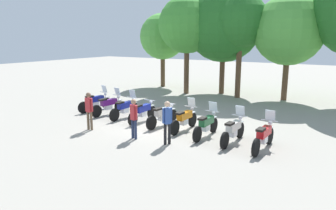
{
  "coord_description": "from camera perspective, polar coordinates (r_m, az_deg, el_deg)",
  "views": [
    {
      "loc": [
        7.64,
        -11.66,
        3.99
      ],
      "look_at": [
        0.0,
        0.5,
        0.9
      ],
      "focal_mm": 33.56,
      "sensor_mm": 36.0,
      "label": 1
    }
  ],
  "objects": [
    {
      "name": "motorcycle_7",
      "position": [
        12.35,
        11.78,
        -4.45
      ],
      "size": [
        0.62,
        2.19,
        1.37
      ],
      "rotation": [
        0.0,
        0.0,
        1.54
      ],
      "color": "black",
      "rests_on": "ground_plane"
    },
    {
      "name": "motorcycle_6",
      "position": [
        12.91,
        6.98,
        -3.56
      ],
      "size": [
        0.62,
        2.19,
        1.37
      ],
      "rotation": [
        0.0,
        0.0,
        1.57
      ],
      "color": "black",
      "rests_on": "ground_plane"
    },
    {
      "name": "motorcycle_5",
      "position": [
        13.72,
        3.01,
        -2.54
      ],
      "size": [
        0.62,
        2.19,
        1.37
      ],
      "rotation": [
        0.0,
        0.0,
        1.56
      ],
      "color": "black",
      "rests_on": "ground_plane"
    },
    {
      "name": "motorcycle_8",
      "position": [
        11.88,
        17.0,
        -5.4
      ],
      "size": [
        0.62,
        2.19,
        1.37
      ],
      "rotation": [
        0.0,
        0.0,
        1.53
      ],
      "color": "black",
      "rests_on": "ground_plane"
    },
    {
      "name": "tree_4",
      "position": [
        21.49,
        21.11,
        12.55
      ],
      "size": [
        4.41,
        4.41,
        6.66
      ],
      "color": "brown",
      "rests_on": "ground_plane"
    },
    {
      "name": "person_2",
      "position": [
        14.09,
        -14.14,
        -0.57
      ],
      "size": [
        0.41,
        0.25,
        1.67
      ],
      "rotation": [
        0.0,
        0.0,
        4.87
      ],
      "color": "brown",
      "rests_on": "ground_plane"
    },
    {
      "name": "tree_3",
      "position": [
        21.54,
        13.06,
        14.59
      ],
      "size": [
        3.49,
        3.49,
        6.81
      ],
      "color": "brown",
      "rests_on": "ground_plane"
    },
    {
      "name": "motorcycle_0",
      "position": [
        17.83,
        -12.98,
        0.6
      ],
      "size": [
        0.69,
        2.18,
        1.37
      ],
      "rotation": [
        0.0,
        0.0,
        1.42
      ],
      "color": "black",
      "rests_on": "ground_plane"
    },
    {
      "name": "tree_0",
      "position": [
        25.91,
        -0.97,
        12.29
      ],
      "size": [
        3.69,
        3.69,
        5.92
      ],
      "color": "brown",
      "rests_on": "ground_plane"
    },
    {
      "name": "motorcycle_2",
      "position": [
        15.97,
        -7.79,
        -0.53
      ],
      "size": [
        0.62,
        2.19,
        1.37
      ],
      "rotation": [
        0.0,
        0.0,
        1.57
      ],
      "color": "black",
      "rests_on": "ground_plane"
    },
    {
      "name": "motorcycle_1",
      "position": [
        16.82,
        -10.71,
        0.02
      ],
      "size": [
        0.68,
        2.18,
        1.37
      ],
      "rotation": [
        0.0,
        0.0,
        1.43
      ],
      "color": "black",
      "rests_on": "ground_plane"
    },
    {
      "name": "tree_1",
      "position": [
        22.68,
        3.48,
        14.32
      ],
      "size": [
        4.01,
        4.01,
        6.88
      ],
      "color": "brown",
      "rests_on": "ground_plane"
    },
    {
      "name": "motorcycle_4",
      "position": [
        14.39,
        -1.0,
        -1.88
      ],
      "size": [
        0.62,
        2.19,
        0.99
      ],
      "rotation": [
        0.0,
        0.0,
        1.49
      ],
      "color": "black",
      "rests_on": "ground_plane"
    },
    {
      "name": "ground_plane",
      "position": [
        14.5,
        -1.05,
        -3.83
      ],
      "size": [
        80.0,
        80.0,
        0.0
      ],
      "primitive_type": "plane",
      "color": "gray"
    },
    {
      "name": "person_0",
      "position": [
        11.81,
        -0.14,
        -2.64
      ],
      "size": [
        0.31,
        0.37,
        1.67
      ],
      "rotation": [
        0.0,
        0.0,
        5.65
      ],
      "color": "black",
      "rests_on": "ground_plane"
    },
    {
      "name": "tree_2",
      "position": [
        22.89,
        10.09,
        14.21
      ],
      "size": [
        5.26,
        5.26,
        7.53
      ],
      "color": "brown",
      "rests_on": "ground_plane"
    },
    {
      "name": "person_1",
      "position": [
        12.54,
        -6.22,
        -2.0
      ],
      "size": [
        0.41,
        0.25,
        1.62
      ],
      "rotation": [
        0.0,
        0.0,
        4.55
      ],
      "color": "#232D4C",
      "rests_on": "ground_plane"
    },
    {
      "name": "motorcycle_3",
      "position": [
        15.16,
        -4.59,
        -1.2
      ],
      "size": [
        0.62,
        2.19,
        0.99
      ],
      "rotation": [
        0.0,
        0.0,
        1.59
      ],
      "color": "black",
      "rests_on": "ground_plane"
    }
  ]
}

